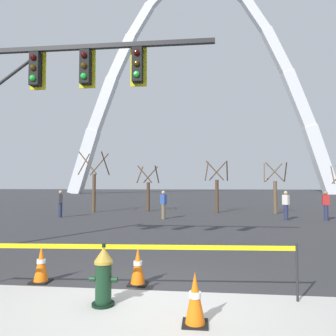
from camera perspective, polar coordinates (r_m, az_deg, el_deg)
The scene contains 16 objects.
ground_plane at distance 5.96m, azimuth -3.61°, elevation -22.05°, with size 240.00×240.00×0.00m, color #333335.
fire_hydrant at distance 5.50m, azimuth -11.50°, elevation -18.53°, with size 0.46×0.48×0.99m.
caution_tape_barrier at distance 5.72m, azimuth -9.56°, elevation -15.80°, with size 6.17×0.42×0.96m.
traffic_cone_by_hydrant at distance 4.78m, azimuth 4.88°, elevation -22.39°, with size 0.36×0.36×0.73m.
traffic_cone_mid_sidewalk at distance 6.49m, azimuth -5.45°, elevation -17.14°, with size 0.36×0.36×0.73m.
traffic_cone_curb_edge at distance 7.09m, azimuth -21.85°, elevation -15.73°, with size 0.36×0.36×0.73m.
traffic_signal_gantry at distance 9.65m, azimuth -25.03°, elevation 12.04°, with size 7.82×0.44×6.00m.
monument_arch at distance 68.86m, azimuth 5.30°, elevation 13.38°, with size 55.52×2.52×48.49m.
tree_far_left at distance 22.90m, azimuth -13.17°, elevation -3.08°, with size 1.94×1.96×4.22m.
tree_left_mid at distance 23.22m, azimuth -3.59°, elevation -4.14°, with size 1.55×1.56×3.32m.
tree_center_left at distance 22.31m, azimuth 8.78°, elevation -3.87°, with size 1.66×1.67×3.58m.
tree_center_right at distance 22.44m, azimuth 18.70°, elevation -3.91°, with size 1.59×1.60×3.43m.
pedestrian_walking_left at distance 18.05m, azimuth -0.83°, elevation -6.57°, with size 0.39×0.36×1.59m.
pedestrian_standing_center at distance 18.63m, azimuth 20.45°, elevation -6.27°, with size 0.38×0.39×1.59m.
pedestrian_walking_right at distance 19.26m, azimuth 26.53°, elevation -6.03°, with size 0.36×0.24×1.59m.
pedestrian_near_trees at distance 20.05m, azimuth -18.78°, elevation -6.05°, with size 0.36×0.39×1.59m.
Camera 1 is at (0.95, -5.55, 1.95)m, focal length 33.89 mm.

